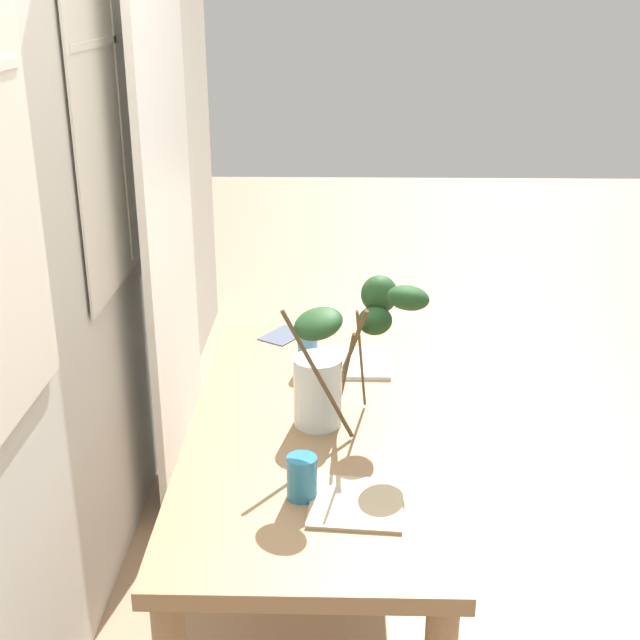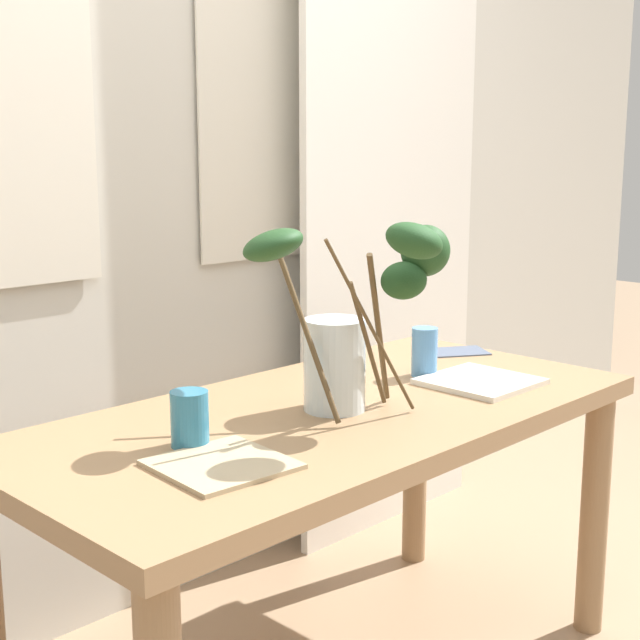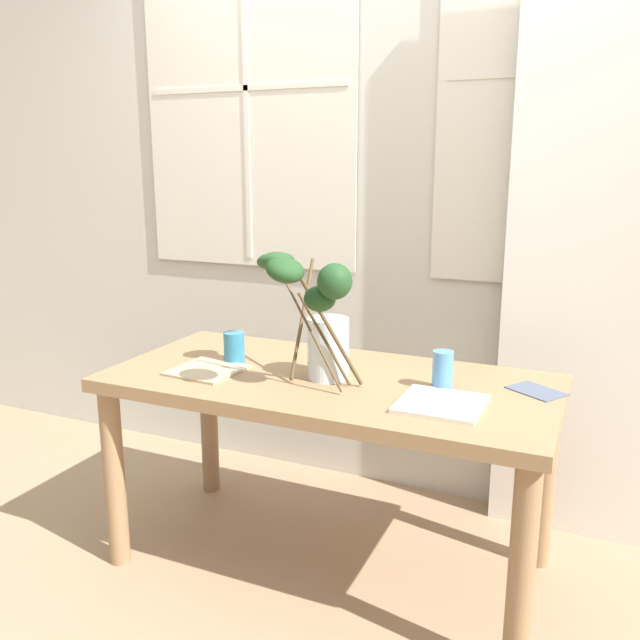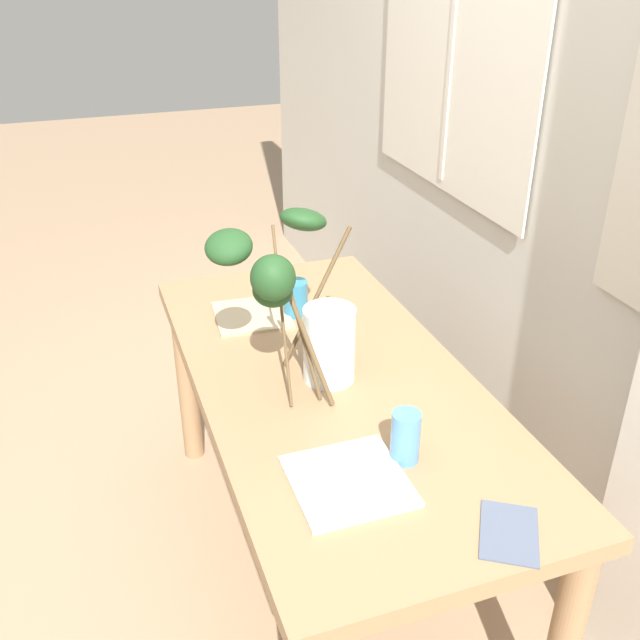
# 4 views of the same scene
# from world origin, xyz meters

# --- Properties ---
(ground) EXTENTS (14.00, 14.00, 0.00)m
(ground) POSITION_xyz_m (0.00, 0.00, 0.00)
(ground) COLOR #9E7F60
(back_wall_with_windows) EXTENTS (5.67, 0.14, 2.62)m
(back_wall_with_windows) POSITION_xyz_m (-0.00, 0.76, 1.33)
(back_wall_with_windows) COLOR beige
(back_wall_with_windows) RESTS_ON ground
(curtain_sheer_side) EXTENTS (0.86, 0.03, 2.45)m
(curtain_sheer_side) POSITION_xyz_m (0.92, 0.59, 1.22)
(curtain_sheer_side) COLOR white
(curtain_sheer_side) RESTS_ON ground
(dining_table) EXTENTS (1.56, 0.75, 0.73)m
(dining_table) POSITION_xyz_m (0.00, 0.00, 0.62)
(dining_table) COLOR #93704C
(dining_table) RESTS_ON ground
(vase_with_branches) EXTENTS (0.45, 0.42, 0.47)m
(vase_with_branches) POSITION_xyz_m (-0.01, -0.08, 0.95)
(vase_with_branches) COLOR silver
(vase_with_branches) RESTS_ON dining_table
(drinking_glass_blue_left) EXTENTS (0.08, 0.08, 0.12)m
(drinking_glass_blue_left) POSITION_xyz_m (-0.40, 0.02, 0.79)
(drinking_glass_blue_left) COLOR teal
(drinking_glass_blue_left) RESTS_ON dining_table
(drinking_glass_blue_right) EXTENTS (0.07, 0.07, 0.13)m
(drinking_glass_blue_right) POSITION_xyz_m (0.39, 0.03, 0.80)
(drinking_glass_blue_right) COLOR #4C84BC
(drinking_glass_blue_right) RESTS_ON dining_table
(plate_square_left) EXTENTS (0.25, 0.25, 0.01)m
(plate_square_left) POSITION_xyz_m (-0.43, -0.12, 0.73)
(plate_square_left) COLOR tan
(plate_square_left) RESTS_ON dining_table
(plate_square_right) EXTENTS (0.26, 0.26, 0.01)m
(plate_square_right) POSITION_xyz_m (0.43, -0.12, 0.74)
(plate_square_right) COLOR silver
(plate_square_right) RESTS_ON dining_table
(napkin_folded) EXTENTS (0.21, 0.19, 0.00)m
(napkin_folded) POSITION_xyz_m (0.68, 0.13, 0.73)
(napkin_folded) COLOR #4C566B
(napkin_folded) RESTS_ON dining_table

